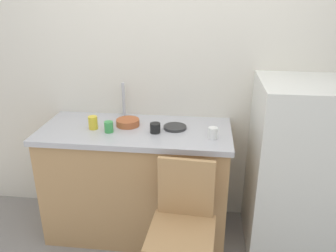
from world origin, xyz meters
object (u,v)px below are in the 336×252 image
(cup_white, at_px, (213,133))
(cup_yellow, at_px, (93,123))
(hotplate, at_px, (175,127))
(cup_green, at_px, (109,127))
(refrigerator, at_px, (293,168))
(chair, at_px, (183,224))
(terracotta_bowl, at_px, (128,122))
(cup_black, at_px, (155,128))

(cup_white, height_order, cup_yellow, cup_yellow)
(hotplate, relative_size, cup_green, 2.14)
(hotplate, xyz_separation_m, cup_white, (0.28, -0.15, 0.03))
(hotplate, relative_size, cup_yellow, 1.75)
(refrigerator, height_order, cup_green, refrigerator)
(cup_white, bearing_deg, chair, -110.69)
(chair, xyz_separation_m, cup_yellow, (-0.71, 0.51, 0.45))
(cup_white, bearing_deg, terracotta_bowl, 165.39)
(refrigerator, height_order, chair, refrigerator)
(cup_green, bearing_deg, cup_white, -1.98)
(cup_black, bearing_deg, cup_green, -174.97)
(terracotta_bowl, height_order, cup_white, cup_white)
(cup_green, bearing_deg, refrigerator, 3.30)
(chair, bearing_deg, cup_black, 119.77)
(cup_black, bearing_deg, cup_white, -7.65)
(cup_yellow, bearing_deg, refrigerator, 1.17)
(chair, distance_m, terracotta_bowl, 0.88)
(chair, height_order, terracotta_bowl, terracotta_bowl)
(chair, distance_m, cup_black, 0.70)
(terracotta_bowl, bearing_deg, cup_black, -26.08)
(cup_black, bearing_deg, chair, -63.80)
(cup_white, bearing_deg, cup_black, 172.35)
(refrigerator, distance_m, terracotta_bowl, 1.26)
(cup_black, bearing_deg, terracotta_bowl, 153.92)
(refrigerator, xyz_separation_m, cup_yellow, (-1.47, -0.03, 0.30))
(cup_green, height_order, cup_black, cup_green)
(cup_green, relative_size, cup_yellow, 0.82)
(refrigerator, bearing_deg, cup_black, -177.27)
(chair, xyz_separation_m, cup_green, (-0.58, 0.47, 0.44))
(chair, xyz_separation_m, terracotta_bowl, (-0.47, 0.61, 0.42))
(terracotta_bowl, distance_m, cup_yellow, 0.26)
(cup_black, bearing_deg, cup_yellow, 177.82)
(cup_black, bearing_deg, refrigerator, 2.73)
(refrigerator, xyz_separation_m, chair, (-0.76, -0.54, -0.15))
(chair, distance_m, cup_white, 0.64)
(cup_yellow, bearing_deg, hotplate, 7.04)
(chair, height_order, cup_white, cup_white)
(cup_yellow, bearing_deg, cup_white, -4.75)
(refrigerator, xyz_separation_m, cup_black, (-1.00, -0.05, 0.29))
(terracotta_bowl, bearing_deg, cup_white, -14.61)
(cup_green, bearing_deg, chair, -38.93)
(terracotta_bowl, bearing_deg, refrigerator, -2.93)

